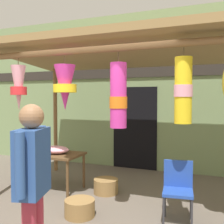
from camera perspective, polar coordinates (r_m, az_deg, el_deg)
name	(u,v)px	position (r m, az deg, el deg)	size (l,w,h in m)	color
ground_plane	(95,209)	(4.50, -3.54, -19.60)	(30.00, 30.00, 0.00)	#60564C
shop_facade	(143,91)	(6.73, 6.52, 4.31)	(12.30, 0.29, 3.79)	#7A9360
market_stall_canopy	(137,60)	(4.60, 5.26, 10.72)	(5.04, 2.35, 2.71)	brown
display_table	(51,157)	(5.36, -12.60, -9.17)	(1.17, 0.70, 0.69)	brown
flower_heap_on_table	(55,150)	(5.28, -11.78, -7.72)	(0.56, 0.39, 0.14)	pink
folding_chair	(178,186)	(4.03, 13.65, -14.79)	(0.45, 0.45, 0.84)	#2347A8
wicker_basket_by_table	(80,208)	(4.23, -6.78, -19.33)	(0.44, 0.44, 0.25)	olive
wicker_basket_spare	(106,186)	(5.12, -1.28, -15.25)	(0.44, 0.44, 0.26)	olive
shopper_by_bananas	(32,178)	(2.69, -16.32, -13.04)	(0.32, 0.57, 1.67)	#B23347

